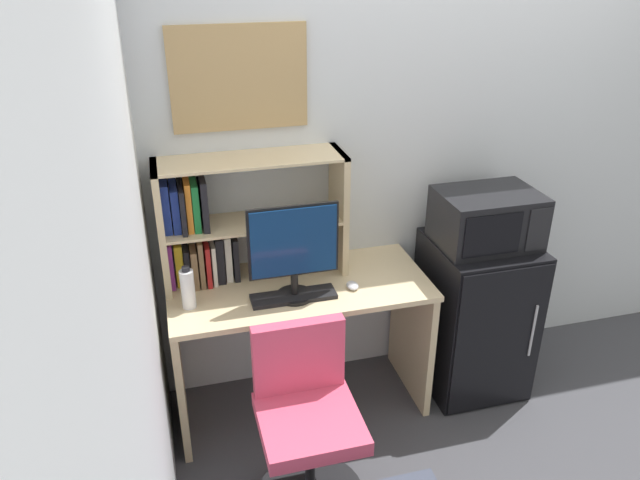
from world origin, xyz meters
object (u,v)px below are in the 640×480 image
object	(u,v)px
computer_mouse	(352,286)
microwave	(487,218)
water_bottle	(188,288)
monitor	(294,247)
hutch_bookshelf	(222,223)
mini_fridge	(474,315)
desk_chair	(307,430)
keyboard	(294,296)
wall_corkboard	(239,78)

from	to	relation	value
computer_mouse	microwave	distance (m)	0.79
water_bottle	monitor	bearing A→B (deg)	-4.60
microwave	hutch_bookshelf	bearing A→B (deg)	171.29
mini_fridge	microwave	distance (m)	0.59
desk_chair	water_bottle	bearing A→B (deg)	129.64
mini_fridge	microwave	size ratio (longest dim) A/B	1.75
keyboard	water_bottle	distance (m)	0.50
water_bottle	microwave	xyz separation A→B (m)	(1.53, 0.04, 0.16)
monitor	wall_corkboard	size ratio (longest dim) A/B	0.74
monitor	computer_mouse	distance (m)	0.39
mini_fridge	monitor	bearing A→B (deg)	-176.02
wall_corkboard	microwave	bearing A→B (deg)	-14.87
keyboard	water_bottle	size ratio (longest dim) A/B	1.93
keyboard	wall_corkboard	distance (m)	1.06
monitor	computer_mouse	xyz separation A→B (m)	(0.29, 0.00, -0.25)
mini_fridge	microwave	xyz separation A→B (m)	(0.00, 0.00, 0.59)
computer_mouse	water_bottle	distance (m)	0.80
keyboard	computer_mouse	xyz separation A→B (m)	(0.30, 0.02, 0.00)
mini_fridge	wall_corkboard	distance (m)	1.79
monitor	mini_fridge	distance (m)	1.20
computer_mouse	water_bottle	world-z (taller)	water_bottle
water_bottle	desk_chair	bearing A→B (deg)	-50.36
microwave	wall_corkboard	size ratio (longest dim) A/B	0.79
water_bottle	desk_chair	world-z (taller)	water_bottle
monitor	mini_fridge	size ratio (longest dim) A/B	0.54
monitor	keyboard	bearing A→B (deg)	-123.14
microwave	water_bottle	bearing A→B (deg)	-178.68
microwave	computer_mouse	bearing A→B (deg)	-174.56
microwave	desk_chair	world-z (taller)	microwave
monitor	computer_mouse	size ratio (longest dim) A/B	5.89
water_bottle	desk_chair	size ratio (longest dim) A/B	0.25
hutch_bookshelf	monitor	world-z (taller)	hutch_bookshelf
microwave	keyboard	bearing A→B (deg)	-175.18
wall_corkboard	hutch_bookshelf	bearing A→B (deg)	-141.06
microwave	desk_chair	bearing A→B (deg)	-153.03
mini_fridge	computer_mouse	bearing A→B (deg)	-174.79
computer_mouse	monitor	bearing A→B (deg)	-179.14
monitor	desk_chair	size ratio (longest dim) A/B	0.56
desk_chair	mini_fridge	bearing A→B (deg)	26.85
monitor	water_bottle	world-z (taller)	monitor
keyboard	microwave	xyz separation A→B (m)	(1.05, 0.09, 0.25)
monitor	water_bottle	xyz separation A→B (m)	(-0.50, 0.04, -0.17)
keyboard	mini_fridge	bearing A→B (deg)	4.66
desk_chair	wall_corkboard	bearing A→B (deg)	96.07
computer_mouse	wall_corkboard	distance (m)	1.13
monitor	computer_mouse	world-z (taller)	monitor
keyboard	desk_chair	xyz separation A→B (m)	(-0.05, -0.47, -0.40)
water_bottle	hutch_bookshelf	bearing A→B (deg)	49.85
hutch_bookshelf	microwave	bearing A→B (deg)	-8.71
computer_mouse	wall_corkboard	bearing A→B (deg)	139.23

